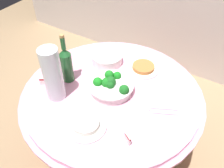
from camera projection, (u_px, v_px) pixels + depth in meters
ground_plane at (112, 152)px, 1.97m from camera, size 6.00×6.00×0.00m
buffet_table at (112, 125)px, 1.71m from camera, size 1.16×1.16×0.74m
broccoli_bowl at (111, 86)px, 1.43m from camera, size 0.28×0.28×0.11m
plate_stack at (107, 59)px, 1.64m from camera, size 0.21×0.21×0.07m
wine_bottle at (66, 64)px, 1.45m from camera, size 0.07×0.07×0.34m
decorative_fruit_vase at (53, 77)px, 1.33m from camera, size 0.11×0.11×0.34m
serving_tongs at (163, 111)px, 1.33m from camera, size 0.16×0.11×0.01m
food_plate_rice at (86, 125)px, 1.24m from camera, size 0.22×0.22×0.04m
food_plate_peanuts at (143, 68)px, 1.60m from camera, size 0.22×0.22×0.04m
label_placard_front at (44, 81)px, 1.48m from camera, size 0.05×0.03×0.05m
label_placard_mid at (60, 63)px, 1.61m from camera, size 0.05×0.03×0.05m
label_placard_rear at (128, 138)px, 1.17m from camera, size 0.05×0.03×0.05m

